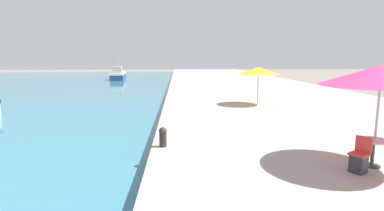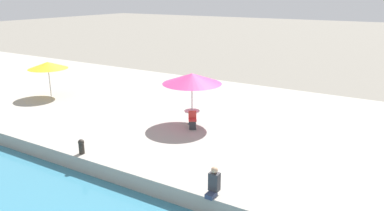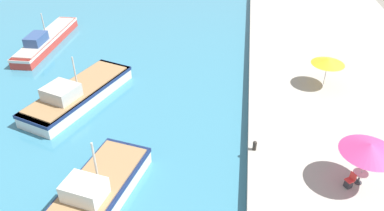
% 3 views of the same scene
% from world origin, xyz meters
% --- Properties ---
extents(quay_promenade, '(16.00, 90.00, 0.71)m').
position_xyz_m(quay_promenade, '(8.00, 37.00, 0.36)').
color(quay_promenade, '#A39E93').
rests_on(quay_promenade, ground_plane).
extents(fishing_boat_distant, '(3.00, 8.62, 3.84)m').
position_xyz_m(fishing_boat_distant, '(-9.06, 55.60, 0.80)').
color(fishing_boat_distant, navy).
rests_on(fishing_boat_distant, water_basin).
extents(cafe_umbrella_pink, '(3.07, 3.07, 2.71)m').
position_xyz_m(cafe_umbrella_pink, '(6.13, 12.43, 3.15)').
color(cafe_umbrella_pink, '#B7B7B7').
rests_on(cafe_umbrella_pink, quay_promenade).
extents(cafe_umbrella_white, '(2.54, 2.54, 2.33)m').
position_xyz_m(cafe_umbrella_white, '(5.86, 23.28, 2.81)').
color(cafe_umbrella_white, '#B7B7B7').
rests_on(cafe_umbrella_white, quay_promenade).
extents(cafe_table, '(0.80, 0.80, 0.74)m').
position_xyz_m(cafe_table, '(6.07, 12.39, 1.24)').
color(cafe_table, '#333338').
rests_on(cafe_table, quay_promenade).
extents(cafe_chair_left, '(0.58, 0.57, 0.91)m').
position_xyz_m(cafe_chair_left, '(5.47, 12.00, 1.03)').
color(cafe_chair_left, '#2D2D33').
rests_on(cafe_chair_left, quay_promenade).
extents(mooring_bollard, '(0.26, 0.26, 0.65)m').
position_xyz_m(mooring_bollard, '(0.38, 14.48, 1.06)').
color(mooring_bollard, '#2D2823').
rests_on(mooring_bollard, quay_promenade).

